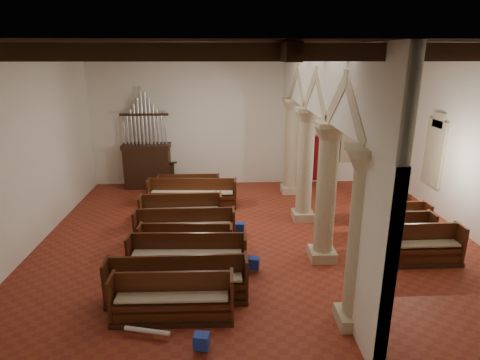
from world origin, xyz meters
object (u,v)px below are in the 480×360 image
processional_banner (363,168)px  nave_pew_0 (173,305)px  pipe_organ (147,158)px  aisle_pew_0 (425,250)px  lectern (172,176)px

processional_banner → nave_pew_0: 12.30m
pipe_organ → nave_pew_0: size_ratio=1.59×
pipe_organ → aisle_pew_0: (9.21, -7.34, -0.98)m
pipe_organ → processional_banner: pipe_organ is taller
aisle_pew_0 → processional_banner: bearing=84.1°
processional_banner → aisle_pew_0: 7.37m
pipe_organ → lectern: pipe_organ is taller
lectern → nave_pew_0: size_ratio=0.45×
processional_banner → nave_pew_0: size_ratio=0.79×
pipe_organ → lectern: (1.07, -0.01, -0.85)m
lectern → processional_banner: bearing=-7.1°
aisle_pew_0 → nave_pew_0: bearing=-162.6°
pipe_organ → processional_banner: (9.85, -0.01, -0.60)m
nave_pew_0 → lectern: bearing=97.4°
lectern → processional_banner: size_ratio=0.57×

